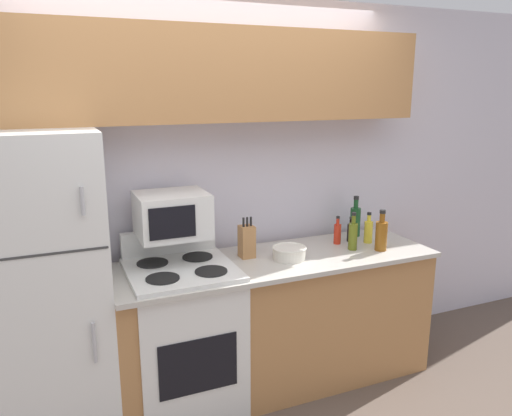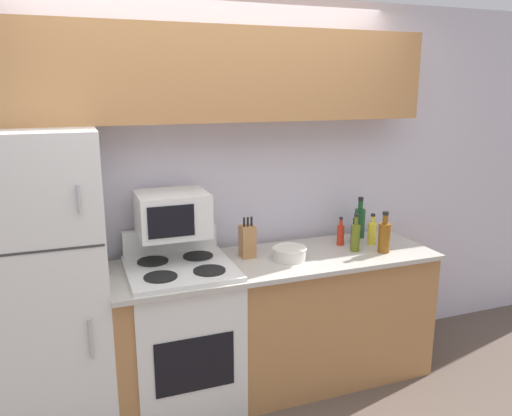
{
  "view_description": "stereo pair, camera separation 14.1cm",
  "coord_description": "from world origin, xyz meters",
  "px_view_note": "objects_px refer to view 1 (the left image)",
  "views": [
    {
      "loc": [
        -1.0,
        -2.46,
        1.97
      ],
      "look_at": [
        0.17,
        0.28,
        1.25
      ],
      "focal_mm": 35.0,
      "sensor_mm": 36.0,
      "label": 1
    },
    {
      "loc": [
        -0.87,
        -2.51,
        1.97
      ],
      "look_at": [
        0.17,
        0.28,
        1.25
      ],
      "focal_mm": 35.0,
      "sensor_mm": 36.0,
      "label": 2
    }
  ],
  "objects_px": {
    "refrigerator": "(47,291)",
    "stove": "(184,335)",
    "bottle_whiskey": "(381,235)",
    "bowl": "(289,252)",
    "bottle_soy_sauce": "(351,232)",
    "microwave": "(172,215)",
    "bottle_wine_green": "(355,220)",
    "bottle_cooking_spray": "(368,231)",
    "bottle_hot_sauce": "(337,233)",
    "knife_block": "(247,241)",
    "bottle_olive_oil": "(353,235)"
  },
  "relations": [
    {
      "from": "bottle_hot_sauce",
      "to": "bottle_cooking_spray",
      "type": "height_order",
      "value": "bottle_cooking_spray"
    },
    {
      "from": "bottle_wine_green",
      "to": "bottle_cooking_spray",
      "type": "height_order",
      "value": "bottle_wine_green"
    },
    {
      "from": "bottle_olive_oil",
      "to": "bottle_whiskey",
      "type": "bearing_deg",
      "value": -27.37
    },
    {
      "from": "stove",
      "to": "bottle_hot_sauce",
      "type": "bearing_deg",
      "value": 4.96
    },
    {
      "from": "bottle_soy_sauce",
      "to": "bottle_wine_green",
      "type": "bearing_deg",
      "value": 44.57
    },
    {
      "from": "bottle_hot_sauce",
      "to": "bottle_wine_green",
      "type": "height_order",
      "value": "bottle_wine_green"
    },
    {
      "from": "bottle_olive_oil",
      "to": "bottle_cooking_spray",
      "type": "height_order",
      "value": "bottle_olive_oil"
    },
    {
      "from": "microwave",
      "to": "bottle_olive_oil",
      "type": "bearing_deg",
      "value": -8.36
    },
    {
      "from": "bottle_whiskey",
      "to": "bottle_wine_green",
      "type": "height_order",
      "value": "bottle_wine_green"
    },
    {
      "from": "stove",
      "to": "bottle_soy_sauce",
      "type": "height_order",
      "value": "stove"
    },
    {
      "from": "bottle_hot_sauce",
      "to": "bottle_cooking_spray",
      "type": "relative_size",
      "value": 0.91
    },
    {
      "from": "bowl",
      "to": "refrigerator",
      "type": "bearing_deg",
      "value": 176.5
    },
    {
      "from": "refrigerator",
      "to": "bottle_cooking_spray",
      "type": "height_order",
      "value": "refrigerator"
    },
    {
      "from": "microwave",
      "to": "knife_block",
      "type": "relative_size",
      "value": 1.56
    },
    {
      "from": "microwave",
      "to": "bowl",
      "type": "distance_m",
      "value": 0.78
    },
    {
      "from": "refrigerator",
      "to": "stove",
      "type": "distance_m",
      "value": 0.85
    },
    {
      "from": "bottle_soy_sauce",
      "to": "bottle_hot_sauce",
      "type": "xyz_separation_m",
      "value": [
        -0.12,
        -0.01,
        0.01
      ]
    },
    {
      "from": "bottle_olive_oil",
      "to": "bottle_cooking_spray",
      "type": "bearing_deg",
      "value": 25.27
    },
    {
      "from": "stove",
      "to": "bowl",
      "type": "xyz_separation_m",
      "value": [
        0.7,
        -0.05,
        0.47
      ]
    },
    {
      "from": "stove",
      "to": "bottle_soy_sauce",
      "type": "relative_size",
      "value": 6.02
    },
    {
      "from": "bottle_wine_green",
      "to": "stove",
      "type": "bearing_deg",
      "value": -171.12
    },
    {
      "from": "knife_block",
      "to": "bottle_soy_sauce",
      "type": "distance_m",
      "value": 0.81
    },
    {
      "from": "refrigerator",
      "to": "microwave",
      "type": "xyz_separation_m",
      "value": [
        0.74,
        0.09,
        0.34
      ]
    },
    {
      "from": "knife_block",
      "to": "bowl",
      "type": "xyz_separation_m",
      "value": [
        0.24,
        -0.14,
        -0.06
      ]
    },
    {
      "from": "knife_block",
      "to": "bowl",
      "type": "relative_size",
      "value": 1.21
    },
    {
      "from": "bottle_whiskey",
      "to": "knife_block",
      "type": "bearing_deg",
      "value": 165.69
    },
    {
      "from": "bottle_cooking_spray",
      "to": "microwave",
      "type": "bearing_deg",
      "value": 176.48
    },
    {
      "from": "microwave",
      "to": "bottle_hot_sauce",
      "type": "xyz_separation_m",
      "value": [
        1.16,
        -0.02,
        -0.25
      ]
    },
    {
      "from": "bowl",
      "to": "knife_block",
      "type": "bearing_deg",
      "value": 149.1
    },
    {
      "from": "knife_block",
      "to": "bottle_wine_green",
      "type": "relative_size",
      "value": 0.9
    },
    {
      "from": "bottle_hot_sauce",
      "to": "knife_block",
      "type": "bearing_deg",
      "value": -178.95
    },
    {
      "from": "bottle_whiskey",
      "to": "bottle_olive_oil",
      "type": "xyz_separation_m",
      "value": [
        -0.17,
        0.09,
        -0.01
      ]
    },
    {
      "from": "bottle_hot_sauce",
      "to": "bottle_olive_oil",
      "type": "distance_m",
      "value": 0.16
    },
    {
      "from": "bottle_olive_oil",
      "to": "knife_block",
      "type": "bearing_deg",
      "value": 169.03
    },
    {
      "from": "knife_block",
      "to": "bottle_olive_oil",
      "type": "relative_size",
      "value": 1.04
    },
    {
      "from": "bottle_hot_sauce",
      "to": "bottle_olive_oil",
      "type": "relative_size",
      "value": 0.77
    },
    {
      "from": "knife_block",
      "to": "stove",
      "type": "bearing_deg",
      "value": -169.26
    },
    {
      "from": "refrigerator",
      "to": "stove",
      "type": "relative_size",
      "value": 1.63
    },
    {
      "from": "stove",
      "to": "bowl",
      "type": "distance_m",
      "value": 0.84
    },
    {
      "from": "microwave",
      "to": "bottle_wine_green",
      "type": "bearing_deg",
      "value": 3.79
    },
    {
      "from": "stove",
      "to": "bottle_cooking_spray",
      "type": "height_order",
      "value": "bottle_cooking_spray"
    },
    {
      "from": "knife_block",
      "to": "bottle_wine_green",
      "type": "height_order",
      "value": "bottle_wine_green"
    },
    {
      "from": "microwave",
      "to": "bottle_whiskey",
      "type": "relative_size",
      "value": 1.5
    },
    {
      "from": "bottle_olive_oil",
      "to": "bottle_cooking_spray",
      "type": "distance_m",
      "value": 0.21
    },
    {
      "from": "refrigerator",
      "to": "bottle_whiskey",
      "type": "relative_size",
      "value": 6.3
    },
    {
      "from": "bottle_whiskey",
      "to": "bowl",
      "type": "bearing_deg",
      "value": 172.58
    },
    {
      "from": "bottle_hot_sauce",
      "to": "bottle_whiskey",
      "type": "bearing_deg",
      "value": -51.02
    },
    {
      "from": "refrigerator",
      "to": "bowl",
      "type": "height_order",
      "value": "refrigerator"
    },
    {
      "from": "stove",
      "to": "bottle_hot_sauce",
      "type": "height_order",
      "value": "bottle_hot_sauce"
    },
    {
      "from": "bowl",
      "to": "bottle_soy_sauce",
      "type": "bearing_deg",
      "value": 15.94
    }
  ]
}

